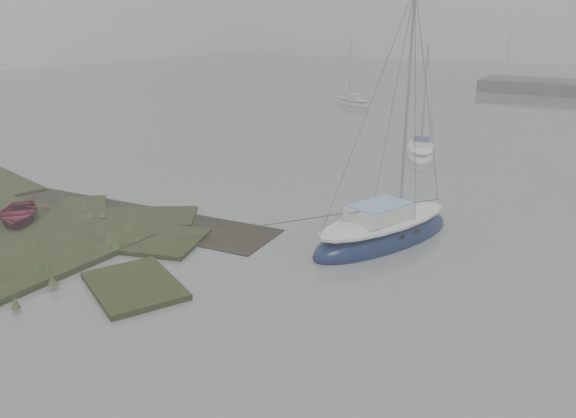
{
  "coord_description": "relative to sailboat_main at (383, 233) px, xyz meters",
  "views": [
    {
      "loc": [
        13.33,
        -11.58,
        8.17
      ],
      "look_at": [
        3.26,
        4.35,
        1.8
      ],
      "focal_mm": 35.0,
      "sensor_mm": 36.0,
      "label": 1
    }
  ],
  "objects": [
    {
      "name": "ground",
      "position": [
        -5.6,
        22.4,
        -0.31
      ],
      "size": [
        160.0,
        160.0,
        0.0
      ],
      "primitive_type": "plane",
      "color": "slate",
      "rests_on": "ground"
    },
    {
      "name": "sailboat_main",
      "position": [
        0.0,
        0.0,
        0.0
      ],
      "size": [
        4.48,
        7.47,
        10.02
      ],
      "rotation": [
        0.0,
        0.0,
        -0.33
      ],
      "color": "#0E193B",
      "rests_on": "ground"
    },
    {
      "name": "sailboat_white",
      "position": [
        -3.72,
        14.64,
        -0.08
      ],
      "size": [
        3.41,
        5.45,
        7.32
      ],
      "rotation": [
        0.0,
        0.0,
        0.36
      ],
      "color": "white",
      "rests_on": "ground"
    },
    {
      "name": "sailboat_far_a",
      "position": [
        -17.21,
        32.55,
        -0.09
      ],
      "size": [
        5.24,
        3.86,
        7.13
      ],
      "rotation": [
        0.0,
        0.0,
        1.08
      ],
      "color": "silver",
      "rests_on": "ground"
    },
    {
      "name": "sailboat_far_c",
      "position": [
        -6.35,
        52.19,
        -0.09
      ],
      "size": [
        5.19,
        3.97,
        7.12
      ],
      "rotation": [
        0.0,
        0.0,
        1.04
      ],
      "color": "#ABB2B5",
      "rests_on": "ground"
    },
    {
      "name": "dinghy",
      "position": [
        -13.49,
        -6.6,
        0.23
      ],
      "size": [
        3.79,
        3.7,
        0.64
      ],
      "primitive_type": "imported",
      "rotation": [
        0.0,
        0.0,
        0.86
      ],
      "color": "maroon",
      "rests_on": "marsh_bank"
    }
  ]
}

